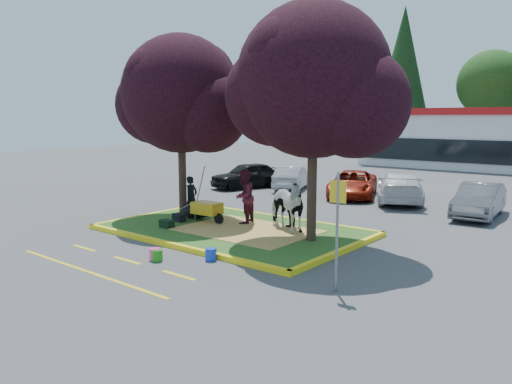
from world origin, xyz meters
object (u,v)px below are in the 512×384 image
Objects in this scene: cow at (284,205)px; car_black at (248,175)px; bucket_pink at (155,254)px; calf at (195,211)px; sign_post at (337,219)px; handler at (191,197)px; wheelbarrow at (207,208)px; bucket_blue at (211,254)px; bucket_green at (157,255)px; car_silver at (292,178)px.

car_black is (-7.79, 7.49, -0.29)m from cow.
cow reaches higher than bucket_pink.
sign_post reaches higher than calf.
handler is 0.82× the size of wheelbarrow.
wheelbarrow reaches higher than bucket_blue.
car_black reaches higher than bucket_green.
cow reaches higher than bucket_blue.
car_black is at bearing 123.68° from calf.
handler reaches higher than car_black.
bucket_green is at bearing -176.59° from sign_post.
calf is 0.44× the size of sign_post.
calf is 4.87m from bucket_pink.
bucket_green is (2.78, -4.09, -0.25)m from calf.
handler reaches higher than wheelbarrow.
handler is 0.40× the size of car_silver.
car_silver is at bearing 110.21° from bucket_green.
cow is at bearing 12.71° from calf.
bucket_blue is 0.09× the size of car_silver.
bucket_pink is (2.83, -4.05, -0.74)m from handler.
bucket_green is 0.08× the size of car_silver.
sign_post reaches higher than car_silver.
bucket_blue is (1.16, 0.91, 0.00)m from bucket_pink.
car_black reaches higher than car_silver.
cow is at bearing -25.52° from car_black.
calf is 0.52m from handler.
car_black reaches higher than calf.
wheelbarrow is at bearing -107.69° from handler.
bucket_blue is (1.05, 0.93, 0.01)m from bucket_green.
sign_post is at bearing 10.53° from bucket_green.
bucket_pink is at bearing 86.90° from car_silver.
cow is 3.81m from handler.
bucket_green is 13.95m from car_silver.
bucket_blue is 13.67m from car_black.
cow is 5.95× the size of bucket_blue.
handler is 5.07m from bucket_green.
cow is at bearing 77.98° from bucket_pink.
cow is at bearing 9.84° from wheelbarrow.
calf is at bearing 79.86° from car_silver.
cow is 4.67m from bucket_green.
wheelbarrow reaches higher than bucket_green.
cow is 1.68× the size of calf.
sign_post is 7.96× the size of bucket_blue.
handler is at bearing 124.94° from bucket_pink.
handler is 5.13m from bucket_blue.
cow is 0.48× the size of car_black.
cow reaches higher than calf.
car_silver is (-5.87, 12.16, 0.45)m from bucket_blue.
bucket_pink is at bearing -172.43° from cow.
cow is 2.91m from wheelbarrow.
car_black is (-4.01, 7.94, -0.21)m from handler.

